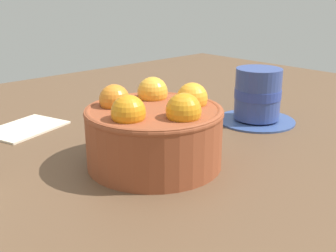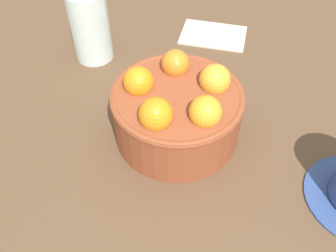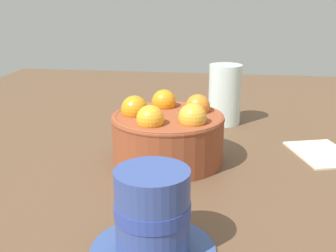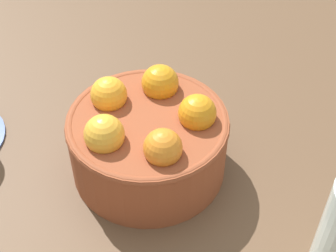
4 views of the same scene
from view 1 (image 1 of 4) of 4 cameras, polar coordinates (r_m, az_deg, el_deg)
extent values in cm
cube|color=brown|center=(53.61, -1.80, -7.56)|extent=(143.10, 115.90, 4.95)
cylinder|color=brown|center=(51.25, -1.87, -1.46)|extent=(16.52, 16.52, 7.16)
torus|color=brown|center=(50.26, -1.90, 1.95)|extent=(16.72, 16.72, 1.00)
sphere|color=orange|center=(46.25, 1.89, 2.00)|extent=(4.01, 4.01, 4.01)
sphere|color=orange|center=(51.79, 3.29, 3.78)|extent=(3.84, 3.84, 3.84)
sphere|color=gold|center=(54.77, -2.10, 4.61)|extent=(3.97, 3.97, 3.97)
sphere|color=orange|center=(51.51, -7.27, 3.58)|extent=(3.72, 3.72, 3.72)
sphere|color=orange|center=(46.05, -5.39, 1.86)|extent=(3.87, 3.87, 3.87)
cylinder|color=#344C86|center=(70.20, 11.82, 0.87)|extent=(12.54, 12.54, 0.60)
cylinder|color=#33478C|center=(69.04, 12.05, 4.32)|extent=(7.29, 7.29, 8.13)
cylinder|color=#2D4299|center=(69.04, 12.06, 4.34)|extent=(7.45, 7.45, 1.46)
cube|color=beige|center=(68.63, -18.79, -0.15)|extent=(13.38, 11.15, 0.60)
camera|label=2|loc=(0.50, 42.96, 32.22)|focal=37.99mm
camera|label=3|loc=(1.02, 22.26, 19.30)|focal=45.68mm
camera|label=4|loc=(0.77, -30.74, 31.52)|focal=53.32mm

